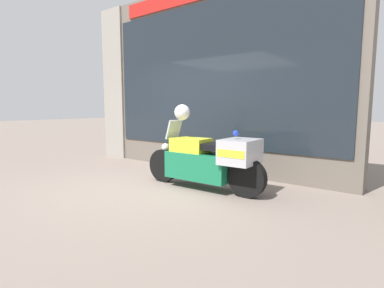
# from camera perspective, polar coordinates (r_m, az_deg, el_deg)

# --- Properties ---
(ground_plane) EXTENTS (60.00, 60.00, 0.00)m
(ground_plane) POSITION_cam_1_polar(r_m,az_deg,el_deg) (5.40, -10.60, -7.91)
(ground_plane) COLOR gray
(shop_building) EXTENTS (6.48, 0.55, 3.97)m
(shop_building) POSITION_cam_1_polar(r_m,az_deg,el_deg) (6.96, -0.50, 12.06)
(shop_building) COLOR #6B6056
(shop_building) RESTS_ON ground
(window_display) EXTENTS (5.26, 0.30, 2.12)m
(window_display) POSITION_cam_1_polar(r_m,az_deg,el_deg) (6.62, 4.39, -0.68)
(window_display) COLOR slate
(window_display) RESTS_ON ground
(paramedic_motorcycle) EXTENTS (2.31, 0.64, 1.16)m
(paramedic_motorcycle) POSITION_cam_1_polar(r_m,az_deg,el_deg) (4.99, 3.13, -3.01)
(paramedic_motorcycle) COLOR black
(paramedic_motorcycle) RESTS_ON ground
(white_helmet) EXTENTS (0.27, 0.27, 0.27)m
(white_helmet) POSITION_cam_1_polar(r_m,az_deg,el_deg) (5.23, -1.88, 6.06)
(white_helmet) COLOR white
(white_helmet) RESTS_ON paramedic_motorcycle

